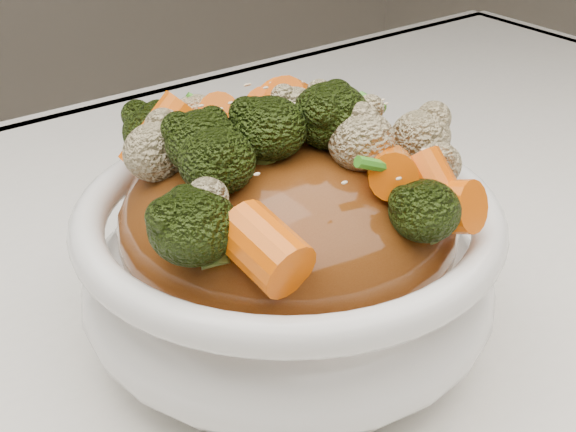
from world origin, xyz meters
TOP-DOWN VIEW (x-y plane):
  - bowl at (0.04, 0.04)m, footprint 0.21×0.21m
  - sauce_base at (0.04, 0.04)m, footprint 0.16×0.16m
  - carrots at (0.04, 0.04)m, footprint 0.16×0.16m
  - broccoli at (0.04, 0.04)m, footprint 0.16×0.16m
  - cauliflower at (0.04, 0.04)m, footprint 0.16×0.16m
  - scallions at (0.04, 0.04)m, footprint 0.12×0.12m
  - sesame_seeds at (0.04, 0.04)m, footprint 0.15×0.15m

SIDE VIEW (x-z plane):
  - bowl at x=0.04m, z-range 0.75..0.83m
  - sauce_base at x=0.04m, z-range 0.77..0.86m
  - cauliflower at x=0.04m, z-range 0.86..0.89m
  - broccoli at x=0.04m, z-range 0.86..0.90m
  - carrots at x=0.04m, z-range 0.85..0.90m
  - scallions at x=0.04m, z-range 0.87..0.89m
  - sesame_seeds at x=0.04m, z-range 0.87..0.88m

